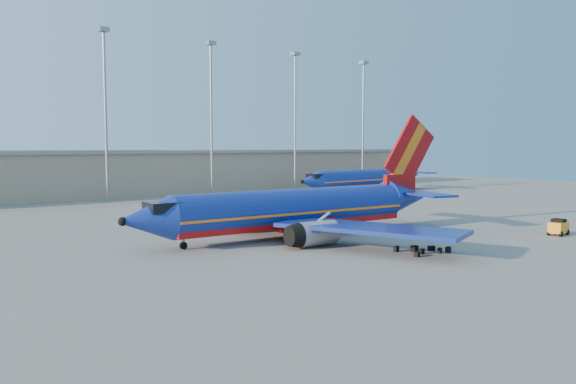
# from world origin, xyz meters

# --- Properties ---
(ground) EXTENTS (220.00, 220.00, 0.00)m
(ground) POSITION_xyz_m (0.00, 0.00, 0.00)
(ground) COLOR slate
(ground) RESTS_ON ground
(terminal_building) EXTENTS (122.00, 16.00, 8.50)m
(terminal_building) POSITION_xyz_m (10.00, 58.00, 4.32)
(terminal_building) COLOR gray
(terminal_building) RESTS_ON ground
(light_mast_row) EXTENTS (101.60, 1.60, 28.65)m
(light_mast_row) POSITION_xyz_m (5.00, 46.00, 17.55)
(light_mast_row) COLOR gray
(light_mast_row) RESTS_ON ground
(aircraft_main) EXTENTS (38.53, 36.99, 13.04)m
(aircraft_main) POSITION_xyz_m (-2.12, -1.68, 2.79)
(aircraft_main) COLOR navy
(aircraft_main) RESTS_ON ground
(aircraft_second) EXTENTS (35.78, 13.93, 12.11)m
(aircraft_second) POSITION_xyz_m (43.93, 34.07, 2.78)
(aircraft_second) COLOR navy
(aircraft_second) RESTS_ON ground
(baggage_tug) EXTENTS (2.53, 1.69, 1.72)m
(baggage_tug) POSITION_xyz_m (19.79, -17.59, 0.89)
(baggage_tug) COLOR orange
(baggage_tug) RESTS_ON ground
(luggage_pile) EXTENTS (4.11, 3.60, 0.55)m
(luggage_pile) POSITION_xyz_m (0.81, -15.08, 0.24)
(luggage_pile) COLOR black
(luggage_pile) RESTS_ON ground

